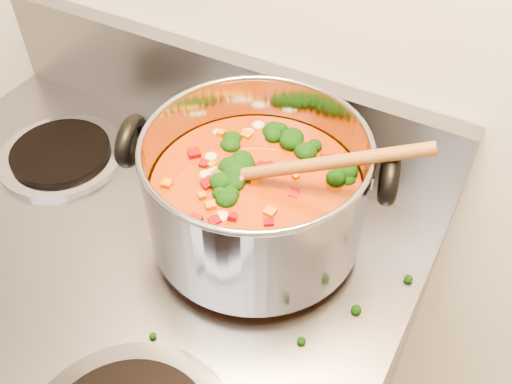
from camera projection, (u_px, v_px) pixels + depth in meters
stockpot at (256, 194)px, 0.73m from camera, size 0.35×0.28×0.17m
wooden_spoon at (271, 171)px, 0.70m from camera, size 0.29×0.12×0.12m
cooktop_crumbs at (199, 236)px, 0.79m from camera, size 0.36×0.35×0.01m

